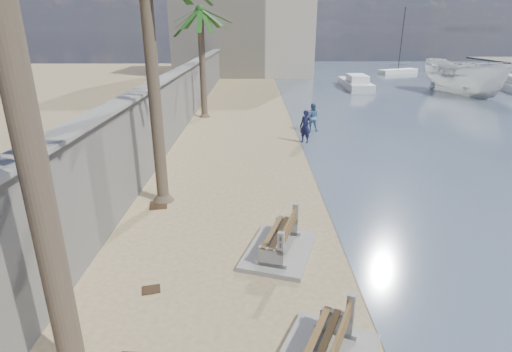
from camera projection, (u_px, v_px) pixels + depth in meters
name	position (u px, v px, depth m)	size (l,w,h in m)	color
seawall	(182.00, 98.00, 25.68)	(0.45, 70.00, 3.50)	gray
wall_cap	(181.00, 70.00, 25.06)	(0.80, 70.00, 0.12)	gray
end_building	(244.00, 21.00, 53.90)	(18.00, 12.00, 14.00)	#B7AA93
bench_near	(324.00, 352.00, 7.22)	(2.61, 2.99, 1.05)	gray
bench_far	(280.00, 238.00, 11.11)	(2.37, 2.90, 1.05)	gray
palm_back	(200.00, 11.00, 26.29)	(5.00, 5.00, 8.06)	brown
pedestrian_sign	(6.00, 76.00, 7.15)	(0.78, 0.07, 2.40)	#2D2D33
streetlight	(144.00, 11.00, 16.48)	(0.28, 0.28, 5.12)	#2D2D33
person_a	(306.00, 124.00, 21.85)	(0.76, 0.51, 2.10)	#16183C
person_b	(312.00, 115.00, 24.46)	(0.93, 0.72, 1.93)	teal
boat_cruiser	(465.00, 75.00, 37.79)	(3.81, 3.92, 4.48)	silver
yacht_near	(512.00, 86.00, 41.86)	(10.00, 2.80, 1.50)	silver
yacht_far	(355.00, 85.00, 42.58)	(8.18, 2.29, 1.50)	silver
sailboat_west	(398.00, 71.00, 56.70)	(6.32, 4.31, 8.87)	silver
debris_c	(158.00, 205.00, 14.30)	(0.76, 0.61, 0.03)	#382616
debris_d	(151.00, 290.00, 9.65)	(0.43, 0.34, 0.03)	#382616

